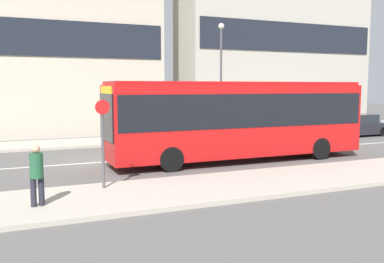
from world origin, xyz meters
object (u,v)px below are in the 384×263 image
at_px(bus_stop_sign, 103,136).
at_px(street_lamp, 221,68).
at_px(parked_car_0, 293,129).
at_px(parked_car_1, 358,126).
at_px(pedestrian_near_stop, 37,172).
at_px(city_bus, 238,116).

height_order(bus_stop_sign, street_lamp, street_lamp).
relative_size(parked_car_0, street_lamp, 0.64).
distance_m(parked_car_1, street_lamp, 9.92).
bearing_deg(pedestrian_near_stop, bus_stop_sign, 26.14).
height_order(parked_car_1, street_lamp, street_lamp).
xyz_separation_m(parked_car_1, street_lamp, (-8.90, 2.35, 3.69)).
xyz_separation_m(city_bus, street_lamp, (3.02, 7.54, 2.39)).
xyz_separation_m(parked_car_0, bus_stop_sign, (-13.42, -8.68, 1.09)).
height_order(city_bus, parked_car_0, city_bus).
bearing_deg(street_lamp, bus_stop_sign, -131.41).
distance_m(city_bus, parked_car_1, 13.07).
bearing_deg(street_lamp, city_bus, -111.82).
relative_size(parked_car_0, pedestrian_near_stop, 2.77).
xyz_separation_m(city_bus, parked_car_0, (6.90, 5.40, -1.32)).
xyz_separation_m(parked_car_0, street_lamp, (-3.88, 2.14, 3.71)).
height_order(city_bus, street_lamp, street_lamp).
xyz_separation_m(parked_car_1, pedestrian_near_stop, (-20.43, -9.78, 0.37)).
xyz_separation_m(parked_car_0, parked_car_1, (5.02, -0.21, 0.02)).
relative_size(bus_stop_sign, street_lamp, 0.40).
bearing_deg(city_bus, bus_stop_sign, -158.77).
relative_size(parked_car_1, bus_stop_sign, 1.47).
xyz_separation_m(parked_car_1, bus_stop_sign, (-18.44, -8.47, 1.07)).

